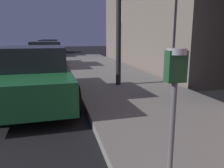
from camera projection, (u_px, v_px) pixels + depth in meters
parking_meter at (175, 85)px, 2.13m from camera, size 0.19×0.19×1.41m
car_green at (34, 75)px, 5.74m from camera, size 2.05×4.47×1.43m
car_silver at (45, 55)px, 12.11m from camera, size 2.10×4.60×1.43m
car_blue at (49, 49)px, 18.73m from camera, size 2.02×4.18×1.43m
car_yellow_cab at (50, 46)px, 24.28m from camera, size 2.15×4.34×1.43m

